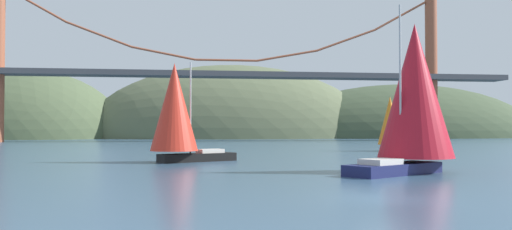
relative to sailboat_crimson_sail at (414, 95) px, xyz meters
The scene contains 8 objects.
ground_plane 15.28m from the sailboat_crimson_sail, 119.17° to the right, with size 360.00×360.00×0.00m, color #385670.
headland_center 122.67m from the sailboat_crimson_sail, 90.92° to the left, with size 88.69×44.00×44.35m, color #5B6647.
headland_right 133.63m from the sailboat_crimson_sail, 66.59° to the left, with size 88.00×44.00×33.70m, color #425138.
headland_left 137.42m from the sailboat_crimson_sail, 116.82° to the left, with size 56.35×44.00×39.85m, color #4C5B3D.
suspension_bridge 83.49m from the sailboat_crimson_sail, 94.82° to the left, with size 134.66×6.00×34.33m.
sailboat_crimson_sail is the anchor object (origin of this frame).
sailboat_scarlet_sail 21.01m from the sailboat_crimson_sail, 142.95° to the left, with size 8.69×6.41×9.14m.
sailboat_orange_sail 33.22m from the sailboat_crimson_sail, 70.38° to the left, with size 6.69×4.19×8.29m.
Camera 1 is at (-8.78, -21.80, 3.15)m, focal length 36.16 mm.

